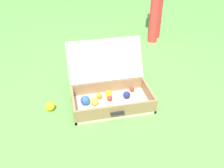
{
  "coord_description": "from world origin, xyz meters",
  "views": [
    {
      "loc": [
        -0.33,
        -1.55,
        1.28
      ],
      "look_at": [
        0.02,
        0.02,
        0.22
      ],
      "focal_mm": 38.22,
      "sensor_mm": 36.0,
      "label": 1
    }
  ],
  "objects": [
    {
      "name": "ground_plane",
      "position": [
        0.0,
        0.0,
        0.0
      ],
      "size": [
        16.0,
        16.0,
        0.0
      ],
      "primitive_type": "plane",
      "color": "#569342"
    },
    {
      "name": "open_suitcase",
      "position": [
        0.01,
        0.1,
        0.11
      ],
      "size": [
        0.67,
        0.58,
        0.47
      ],
      "color": "beige",
      "rests_on": "ground"
    },
    {
      "name": "stray_ball_on_grass",
      "position": [
        -0.5,
        0.07,
        0.04
      ],
      "size": [
        0.08,
        0.08,
        0.08
      ],
      "primitive_type": "sphere",
      "color": "yellow",
      "rests_on": "ground"
    }
  ]
}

